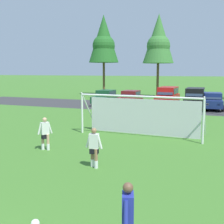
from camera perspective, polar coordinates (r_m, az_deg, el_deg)
name	(u,v)px	position (r m, az deg, el deg)	size (l,w,h in m)	color
ground_plane	(136,131)	(18.55, 4.92, -3.87)	(400.00, 400.00, 0.00)	#3D7028
parking_lot_strip	(169,108)	(30.85, 11.44, 0.88)	(52.00, 8.40, 0.01)	#333335
soccer_ball	(35,224)	(7.84, -15.24, -20.92)	(0.22, 0.22, 0.22)	white
soccer_goal	(142,114)	(17.23, 5.98, -0.45)	(7.47, 2.15, 2.57)	white
player_striker_near	(128,220)	(6.30, 3.19, -20.93)	(0.35, 0.75, 1.64)	brown
player_midfield_center	(45,134)	(14.37, -13.37, -4.29)	(0.57, 0.59, 1.64)	tan
player_defender_far	(94,148)	(11.51, -3.64, -7.22)	(0.75, 0.29, 1.64)	#936B4C
parked_car_slot_far_left	(106,97)	(32.49, -1.31, 2.96)	(2.20, 4.28, 1.72)	#194C2D
parked_car_slot_left	(131,98)	(31.76, 3.78, 2.82)	(2.08, 4.22, 1.72)	maroon
parked_car_slot_center_left	(168,97)	(31.57, 11.17, 3.08)	(2.28, 4.67, 2.16)	red
parked_car_slot_center	(195,98)	(30.36, 16.41, 2.70)	(2.17, 4.61, 2.16)	black
parked_car_slot_center_right	(213,101)	(30.39, 19.66, 2.11)	(2.22, 4.30, 1.72)	navy
tree_left_edge	(104,40)	(45.76, -1.69, 14.26)	(4.71, 4.71, 12.57)	brown
tree_mid_left	(159,40)	(42.86, 9.39, 14.10)	(4.53, 4.53, 12.08)	brown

